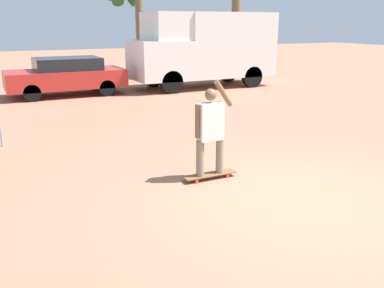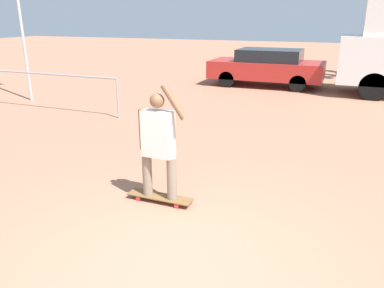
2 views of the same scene
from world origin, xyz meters
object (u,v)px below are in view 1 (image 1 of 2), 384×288
Objects in this scene: skateboard at (210,175)px; parked_car_red at (66,75)px; camper_van at (205,47)px; person_skateboarder at (210,127)px.

skateboard is 10.33m from parked_car_red.
camper_van is (5.18, 9.91, 1.61)m from skateboard.
skateboard is 0.59× the size of person_skateboarder.
parked_car_red is at bearing 176.10° from camper_van.
skateboard is at bearing 0.00° from person_skateboarder.
camper_van is at bearing -3.90° from parked_car_red.
camper_van is 1.40× the size of parked_car_red.
parked_car_red is at bearing 92.87° from person_skateboarder.
skateboard is 11.29m from camper_van.
person_skateboarder is 10.31m from parked_car_red.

